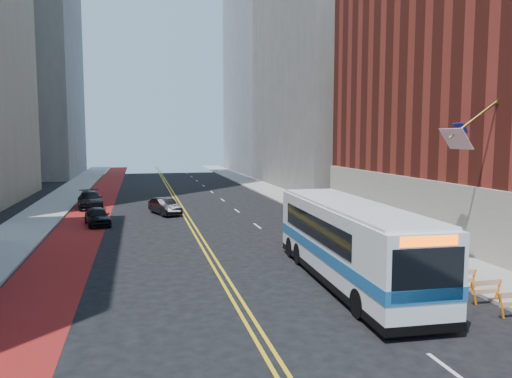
{
  "coord_description": "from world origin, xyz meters",
  "views": [
    {
      "loc": [
        -3.8,
        -14.12,
        6.69
      ],
      "look_at": [
        1.4,
        8.0,
        4.32
      ],
      "focal_mm": 35.0,
      "sensor_mm": 36.0,
      "label": 1
    }
  ],
  "objects": [
    {
      "name": "lane_dashes",
      "position": [
        4.8,
        38.0,
        0.01
      ],
      "size": [
        0.14,
        98.2,
        0.01
      ],
      "color": "silver",
      "rests_on": "ground"
    },
    {
      "name": "car_a",
      "position": [
        -6.97,
        25.1,
        0.7
      ],
      "size": [
        2.42,
        4.33,
        1.39
      ],
      "primitive_type": "imported",
      "rotation": [
        0.0,
        0.0,
        0.2
      ],
      "color": "black",
      "rests_on": "ground"
    },
    {
      "name": "center_line_inner",
      "position": [
        -0.18,
        30.0,
        0.0
      ],
      "size": [
        0.14,
        140.0,
        0.01
      ],
      "primitive_type": "cube",
      "color": "gold",
      "rests_on": "ground"
    },
    {
      "name": "car_b",
      "position": [
        -1.7,
        29.27,
        0.72
      ],
      "size": [
        2.83,
        4.61,
        1.44
      ],
      "primitive_type": "imported",
      "rotation": [
        0.0,
        0.0,
        0.33
      ],
      "color": "black",
      "rests_on": "ground"
    },
    {
      "name": "midrise_right_far",
      "position": [
        24.0,
        78.0,
        27.5
      ],
      "size": [
        20.0,
        28.0,
        55.0
      ],
      "primitive_type": "cube",
      "color": "gray",
      "rests_on": "ground"
    },
    {
      "name": "transit_bus",
      "position": [
        5.51,
        6.81,
        1.93
      ],
      "size": [
        3.44,
        13.54,
        3.7
      ],
      "rotation": [
        0.0,
        0.0,
        -0.04
      ],
      "color": "white",
      "rests_on": "ground"
    },
    {
      "name": "construction_barriers",
      "position": [
        9.6,
        3.42,
        0.68
      ],
      "size": [
        1.42,
        10.91,
        1.0
      ],
      "color": "orange",
      "rests_on": "ground"
    },
    {
      "name": "ground",
      "position": [
        0.0,
        0.0,
        0.0
      ],
      "size": [
        160.0,
        160.0,
        0.0
      ],
      "primitive_type": "plane",
      "color": "black",
      "rests_on": "ground"
    },
    {
      "name": "car_c",
      "position": [
        -8.39,
        34.97,
        0.78
      ],
      "size": [
        2.83,
        5.6,
        1.56
      ],
      "primitive_type": "imported",
      "rotation": [
        0.0,
        0.0,
        0.12
      ],
      "color": "black",
      "rests_on": "ground"
    },
    {
      "name": "center_line_outer",
      "position": [
        0.18,
        30.0,
        0.0
      ],
      "size": [
        0.14,
        140.0,
        0.01
      ],
      "primitive_type": "cube",
      "color": "gold",
      "rests_on": "ground"
    },
    {
      "name": "sidewalk_right",
      "position": [
        12.0,
        30.0,
        0.07
      ],
      "size": [
        4.0,
        140.0,
        0.15
      ],
      "primitive_type": "cube",
      "color": "gray",
      "rests_on": "ground"
    },
    {
      "name": "midrise_right_near",
      "position": [
        23.0,
        48.0,
        20.0
      ],
      "size": [
        18.0,
        26.0,
        40.0
      ],
      "primitive_type": "cube",
      "color": "slate",
      "rests_on": "ground"
    },
    {
      "name": "bus_lane_paint",
      "position": [
        -8.1,
        30.0,
        0.0
      ],
      "size": [
        3.6,
        140.0,
        0.01
      ],
      "primitive_type": "cube",
      "color": "maroon",
      "rests_on": "ground"
    },
    {
      "name": "sidewalk_left",
      "position": [
        -12.0,
        30.0,
        0.07
      ],
      "size": [
        4.0,
        140.0,
        0.15
      ],
      "primitive_type": "cube",
      "color": "gray",
      "rests_on": "ground"
    }
  ]
}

